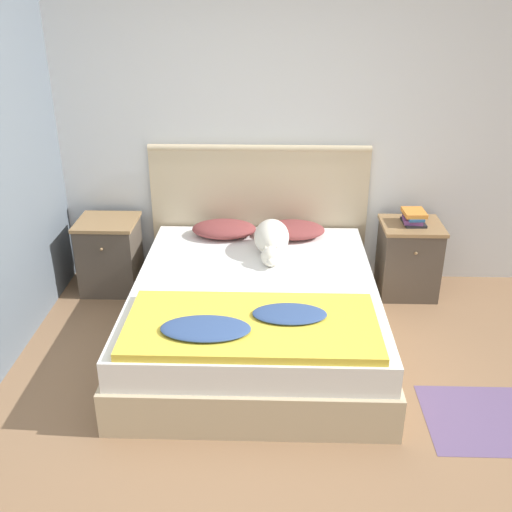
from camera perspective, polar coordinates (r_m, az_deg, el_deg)
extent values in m
plane|color=#896647|center=(3.53, -1.16, -17.16)|extent=(16.00, 16.00, 0.00)
cube|color=silver|center=(4.87, -0.04, 11.99)|extent=(9.00, 0.06, 2.55)
cube|color=#C6B28E|center=(4.25, -0.08, -6.53)|extent=(1.70, 2.04, 0.29)
cube|color=white|center=(4.13, -0.09, -3.68)|extent=(1.64, 1.98, 0.20)
cube|color=#C6B28E|center=(5.01, 0.29, 3.90)|extent=(1.78, 0.04, 1.14)
cylinder|color=#C6B28E|center=(4.83, 0.31, 10.21)|extent=(1.78, 0.06, 0.06)
cube|color=#4C4238|center=(5.06, -13.69, -0.03)|extent=(0.45, 0.42, 0.58)
cube|color=#937047|center=(4.95, -14.04, 3.16)|extent=(0.48, 0.44, 0.03)
sphere|color=#937047|center=(4.81, -14.52, 0.63)|extent=(0.02, 0.02, 0.02)
cube|color=#4C4238|center=(5.01, 14.28, -0.39)|extent=(0.45, 0.42, 0.58)
cube|color=#937047|center=(4.89, 14.65, 2.83)|extent=(0.48, 0.44, 0.03)
sphere|color=#937047|center=(4.75, 14.99, 0.26)|extent=(0.02, 0.02, 0.02)
ellipsoid|color=brown|center=(4.80, -3.06, 2.59)|extent=(0.51, 0.34, 0.12)
ellipsoid|color=brown|center=(4.79, 3.50, 2.51)|extent=(0.51, 0.34, 0.12)
cube|color=yellow|center=(3.55, -0.40, -6.60)|extent=(1.49, 0.73, 0.05)
ellipsoid|color=#334C7F|center=(3.45, -4.82, -6.88)|extent=(0.52, 0.29, 0.04)
ellipsoid|color=#334C7F|center=(3.59, 3.22, -5.52)|extent=(0.45, 0.26, 0.04)
ellipsoid|color=silver|center=(4.50, 1.49, 1.83)|extent=(0.26, 0.43, 0.24)
sphere|color=silver|center=(4.29, 1.46, -0.05)|extent=(0.15, 0.15, 0.15)
ellipsoid|color=silver|center=(4.24, 1.45, -0.55)|extent=(0.07, 0.08, 0.06)
cone|color=silver|center=(4.28, 0.92, 0.71)|extent=(0.05, 0.05, 0.05)
cone|color=silver|center=(4.28, 2.02, 0.69)|extent=(0.05, 0.05, 0.05)
ellipsoid|color=silver|center=(4.69, 1.98, 1.95)|extent=(0.14, 0.20, 0.09)
cube|color=#232328|center=(4.89, 14.77, 3.11)|extent=(0.17, 0.22, 0.02)
cube|color=#703D7F|center=(4.87, 14.68, 3.37)|extent=(0.16, 0.20, 0.03)
cube|color=#285689|center=(4.87, 14.79, 3.68)|extent=(0.13, 0.23, 0.02)
cube|color=orange|center=(4.87, 14.84, 4.01)|extent=(0.17, 0.21, 0.03)
cube|color=#604C75|center=(3.95, 22.99, -14.17)|extent=(0.99, 0.63, 0.00)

